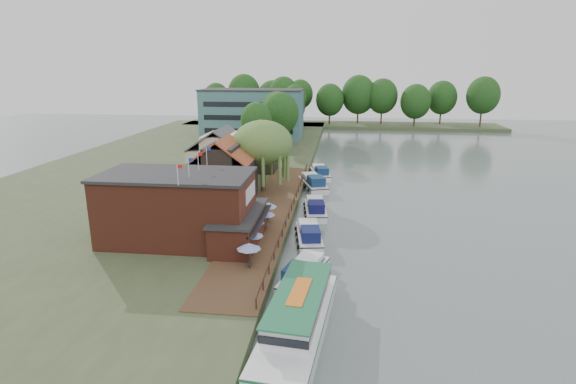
{
  "coord_description": "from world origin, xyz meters",
  "views": [
    {
      "loc": [
        0.65,
        -43.62,
        18.67
      ],
      "look_at": [
        -6.0,
        12.0,
        3.0
      ],
      "focal_mm": 28.0,
      "sensor_mm": 36.0,
      "label": 1
    }
  ],
  "objects_px": {
    "cottage_b": "(221,155)",
    "willow": "(263,157)",
    "umbrella_2": "(255,229)",
    "cruiser_0": "(304,270)",
    "umbrella_1": "(253,242)",
    "umbrella_3": "(264,220)",
    "cruiser_1": "(309,233)",
    "pub": "(196,208)",
    "hotel_block": "(253,114)",
    "tour_boat": "(297,315)",
    "umbrella_4": "(267,212)",
    "cruiser_2": "(315,206)",
    "cruiser_4": "(320,171)",
    "swan": "(316,294)",
    "cruiser_3": "(313,181)",
    "umbrella_0": "(249,255)",
    "cottage_a": "(224,170)",
    "cottage_c": "(257,146)"
  },
  "relations": [
    {
      "from": "pub",
      "to": "umbrella_4",
      "type": "relative_size",
      "value": 8.42
    },
    {
      "from": "cottage_b",
      "to": "tour_boat",
      "type": "relative_size",
      "value": 0.66
    },
    {
      "from": "cottage_c",
      "to": "cruiser_2",
      "type": "relative_size",
      "value": 0.93
    },
    {
      "from": "willow",
      "to": "umbrella_3",
      "type": "xyz_separation_m",
      "value": [
        3.0,
        -16.38,
        -3.93
      ]
    },
    {
      "from": "umbrella_1",
      "to": "cottage_b",
      "type": "bearing_deg",
      "value": 110.57
    },
    {
      "from": "umbrella_2",
      "to": "cottage_a",
      "type": "bearing_deg",
      "value": 116.23
    },
    {
      "from": "willow",
      "to": "cruiser_0",
      "type": "relative_size",
      "value": 1.16
    },
    {
      "from": "umbrella_0",
      "to": "swan",
      "type": "distance_m",
      "value": 7.05
    },
    {
      "from": "cruiser_1",
      "to": "cruiser_4",
      "type": "distance_m",
      "value": 30.29
    },
    {
      "from": "umbrella_0",
      "to": "umbrella_3",
      "type": "xyz_separation_m",
      "value": [
        -0.23,
        9.58,
        0.0
      ]
    },
    {
      "from": "willow",
      "to": "cruiser_3",
      "type": "xyz_separation_m",
      "value": [
        6.92,
        6.14,
        -5.0
      ]
    },
    {
      "from": "cottage_b",
      "to": "umbrella_4",
      "type": "xyz_separation_m",
      "value": [
        10.34,
        -18.4,
        -2.96
      ]
    },
    {
      "from": "cruiser_0",
      "to": "swan",
      "type": "xyz_separation_m",
      "value": [
        1.27,
        -2.7,
        -0.86
      ]
    },
    {
      "from": "hotel_block",
      "to": "cruiser_4",
      "type": "relative_size",
      "value": 2.79
    },
    {
      "from": "cruiser_1",
      "to": "willow",
      "type": "bearing_deg",
      "value": 107.3
    },
    {
      "from": "cottage_b",
      "to": "umbrella_4",
      "type": "relative_size",
      "value": 4.04
    },
    {
      "from": "hotel_block",
      "to": "umbrella_1",
      "type": "distance_m",
      "value": 75.38
    },
    {
      "from": "umbrella_2",
      "to": "cruiser_0",
      "type": "relative_size",
      "value": 0.26
    },
    {
      "from": "pub",
      "to": "hotel_block",
      "type": "height_order",
      "value": "hotel_block"
    },
    {
      "from": "willow",
      "to": "cruiser_2",
      "type": "bearing_deg",
      "value": -39.83
    },
    {
      "from": "umbrella_4",
      "to": "cottage_a",
      "type": "bearing_deg",
      "value": 131.16
    },
    {
      "from": "umbrella_1",
      "to": "pub",
      "type": "bearing_deg",
      "value": 156.35
    },
    {
      "from": "hotel_block",
      "to": "swan",
      "type": "xyz_separation_m",
      "value": [
        20.96,
        -79.56,
        -6.93
      ]
    },
    {
      "from": "umbrella_2",
      "to": "umbrella_3",
      "type": "height_order",
      "value": "same"
    },
    {
      "from": "hotel_block",
      "to": "tour_boat",
      "type": "xyz_separation_m",
      "value": [
        19.94,
        -85.32,
        -5.56
      ]
    },
    {
      "from": "cruiser_4",
      "to": "swan",
      "type": "height_order",
      "value": "cruiser_4"
    },
    {
      "from": "cottage_c",
      "to": "umbrella_1",
      "type": "bearing_deg",
      "value": -80.08
    },
    {
      "from": "hotel_block",
      "to": "umbrella_2",
      "type": "height_order",
      "value": "hotel_block"
    },
    {
      "from": "umbrella_0",
      "to": "umbrella_1",
      "type": "height_order",
      "value": "same"
    },
    {
      "from": "umbrella_2",
      "to": "cruiser_3",
      "type": "height_order",
      "value": "umbrella_2"
    },
    {
      "from": "cottage_a",
      "to": "umbrella_0",
      "type": "xyz_separation_m",
      "value": [
        7.73,
        -20.97,
        -2.96
      ]
    },
    {
      "from": "umbrella_4",
      "to": "umbrella_1",
      "type": "bearing_deg",
      "value": -89.42
    },
    {
      "from": "willow",
      "to": "umbrella_0",
      "type": "relative_size",
      "value": 4.39
    },
    {
      "from": "hotel_block",
      "to": "cruiser_3",
      "type": "bearing_deg",
      "value": -67.67
    },
    {
      "from": "cottage_b",
      "to": "willow",
      "type": "xyz_separation_m",
      "value": [
        7.5,
        -5.0,
        0.96
      ]
    },
    {
      "from": "hotel_block",
      "to": "cottage_a",
      "type": "relative_size",
      "value": 2.95
    },
    {
      "from": "cruiser_1",
      "to": "cruiser_4",
      "type": "relative_size",
      "value": 0.99
    },
    {
      "from": "umbrella_3",
      "to": "umbrella_2",
      "type": "bearing_deg",
      "value": -100.96
    },
    {
      "from": "cottage_c",
      "to": "willow",
      "type": "distance_m",
      "value": 14.46
    },
    {
      "from": "hotel_block",
      "to": "cottage_b",
      "type": "height_order",
      "value": "hotel_block"
    },
    {
      "from": "pub",
      "to": "tour_boat",
      "type": "relative_size",
      "value": 1.38
    },
    {
      "from": "cruiser_0",
      "to": "umbrella_1",
      "type": "bearing_deg",
      "value": 165.12
    },
    {
      "from": "umbrella_2",
      "to": "cruiser_3",
      "type": "xyz_separation_m",
      "value": [
        4.46,
        25.28,
        -1.08
      ]
    },
    {
      "from": "hotel_block",
      "to": "umbrella_0",
      "type": "distance_m",
      "value": 78.51
    },
    {
      "from": "umbrella_4",
      "to": "cruiser_2",
      "type": "distance_m",
      "value": 8.56
    },
    {
      "from": "cruiser_1",
      "to": "cruiser_3",
      "type": "xyz_separation_m",
      "value": [
        -1.05,
        22.53,
        0.13
      ]
    },
    {
      "from": "hotel_block",
      "to": "cruiser_1",
      "type": "bearing_deg",
      "value": -73.88
    },
    {
      "from": "hotel_block",
      "to": "umbrella_1",
      "type": "xyz_separation_m",
      "value": [
        14.44,
        -73.82,
        -4.86
      ]
    },
    {
      "from": "umbrella_1",
      "to": "umbrella_3",
      "type": "relative_size",
      "value": 0.99
    },
    {
      "from": "umbrella_2",
      "to": "cruiser_4",
      "type": "relative_size",
      "value": 0.26
    }
  ]
}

